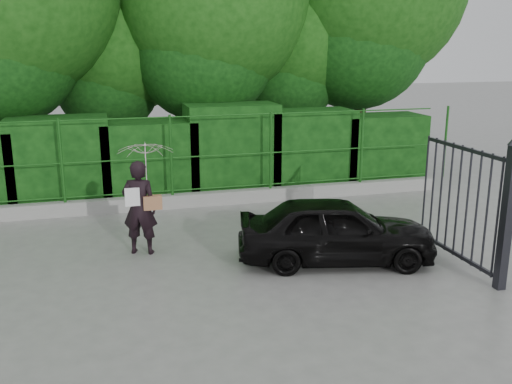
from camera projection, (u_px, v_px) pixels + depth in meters
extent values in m
plane|color=gray|center=(185.00, 290.00, 8.58)|extent=(80.00, 80.00, 0.00)
cube|color=#9E9E99|center=(155.00, 203.00, 12.74)|extent=(14.00, 0.25, 0.30)
cylinder|color=#175115|center=(62.00, 161.00, 11.99)|extent=(0.06, 0.06, 1.80)
cylinder|color=#175115|center=(171.00, 156.00, 12.58)|extent=(0.06, 0.06, 1.80)
cylinder|color=#175115|center=(271.00, 151.00, 13.17)|extent=(0.06, 0.06, 1.80)
cylinder|color=#175115|center=(362.00, 146.00, 13.76)|extent=(0.06, 0.06, 1.80)
cylinder|color=#175115|center=(445.00, 142.00, 14.35)|extent=(0.06, 0.06, 1.80)
cylinder|color=#175115|center=(154.00, 192.00, 12.68)|extent=(13.60, 0.03, 0.03)
cylinder|color=#175115|center=(153.00, 159.00, 12.49)|extent=(13.60, 0.03, 0.03)
cylinder|color=#175115|center=(151.00, 118.00, 12.26)|extent=(13.60, 0.03, 0.03)
cube|color=black|center=(60.00, 161.00, 12.94)|extent=(2.20, 1.20, 2.00)
cube|color=black|center=(149.00, 160.00, 13.48)|extent=(2.20, 1.20, 1.84)
cube|color=black|center=(232.00, 149.00, 13.95)|extent=(2.20, 1.20, 2.19)
cube|color=black|center=(308.00, 149.00, 14.48)|extent=(2.20, 1.20, 1.99)
cube|color=black|center=(379.00, 149.00, 15.02)|extent=(2.20, 1.20, 1.80)
cylinder|color=black|center=(17.00, 100.00, 13.96)|extent=(0.36, 0.36, 4.50)
cylinder|color=black|center=(120.00, 116.00, 15.97)|extent=(0.36, 0.36, 3.25)
sphere|color=#14470F|center=(116.00, 44.00, 15.48)|extent=(3.90, 3.90, 3.90)
cylinder|color=black|center=(215.00, 99.00, 15.55)|extent=(0.36, 0.36, 4.25)
sphere|color=#14470F|center=(213.00, 1.00, 14.91)|extent=(5.10, 5.10, 5.10)
cylinder|color=black|center=(293.00, 108.00, 16.94)|extent=(0.36, 0.36, 3.50)
sphere|color=#14470F|center=(294.00, 34.00, 16.41)|extent=(4.20, 4.20, 4.20)
cylinder|color=black|center=(361.00, 86.00, 16.92)|extent=(0.36, 0.36, 4.75)
cube|color=#24242A|center=(507.00, 219.00, 8.36)|extent=(0.14, 0.14, 2.20)
cube|color=#24242A|center=(455.00, 253.00, 9.68)|extent=(0.05, 2.00, 0.06)
cube|color=#24242A|center=(465.00, 149.00, 9.22)|extent=(0.05, 2.00, 0.06)
cylinder|color=#24242A|center=(497.00, 219.00, 8.56)|extent=(0.04, 0.04, 1.90)
cylinder|color=#24242A|center=(487.00, 214.00, 8.79)|extent=(0.04, 0.04, 1.90)
cylinder|color=#24242A|center=(476.00, 209.00, 9.03)|extent=(0.04, 0.04, 1.90)
cylinder|color=#24242A|center=(467.00, 205.00, 9.26)|extent=(0.04, 0.04, 1.90)
cylinder|color=#24242A|center=(458.00, 201.00, 9.49)|extent=(0.04, 0.04, 1.90)
cylinder|color=#24242A|center=(449.00, 198.00, 9.73)|extent=(0.04, 0.04, 1.90)
cylinder|color=#24242A|center=(441.00, 194.00, 9.96)|extent=(0.04, 0.04, 1.90)
cylinder|color=#24242A|center=(433.00, 190.00, 10.19)|extent=(0.04, 0.04, 1.90)
cylinder|color=#24242A|center=(425.00, 187.00, 10.43)|extent=(0.04, 0.04, 1.90)
imported|color=black|center=(140.00, 207.00, 9.91)|extent=(0.71, 0.58, 1.67)
imported|color=white|center=(146.00, 168.00, 9.82)|extent=(0.97, 0.99, 0.89)
cube|color=#9F6843|center=(153.00, 202.00, 9.86)|extent=(0.32, 0.15, 0.24)
cube|color=white|center=(132.00, 197.00, 9.71)|extent=(0.25, 0.02, 0.32)
imported|color=black|center=(336.00, 230.00, 9.58)|extent=(3.50, 2.04, 1.12)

